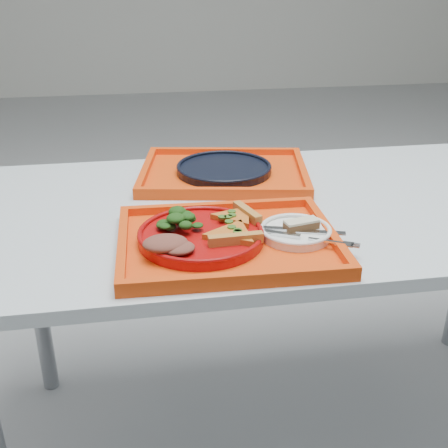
{
  "coord_description": "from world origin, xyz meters",
  "views": [
    {
      "loc": [
        -0.39,
        -1.24,
        1.29
      ],
      "look_at": [
        -0.21,
        -0.16,
        0.78
      ],
      "focal_mm": 45.0,
      "sensor_mm": 36.0,
      "label": 1
    }
  ],
  "objects_px": {
    "tray_far": "(224,174)",
    "tray_main": "(228,244)",
    "dinner_plate": "(201,237)",
    "dessert_bar": "(301,224)",
    "navy_plate": "(224,170)"
  },
  "relations": [
    {
      "from": "tray_far",
      "to": "tray_main",
      "type": "bearing_deg",
      "value": -88.3
    },
    {
      "from": "tray_main",
      "to": "dinner_plate",
      "type": "height_order",
      "value": "dinner_plate"
    },
    {
      "from": "dinner_plate",
      "to": "dessert_bar",
      "type": "relative_size",
      "value": 3.34
    },
    {
      "from": "tray_far",
      "to": "dessert_bar",
      "type": "relative_size",
      "value": 5.78
    },
    {
      "from": "tray_main",
      "to": "dessert_bar",
      "type": "bearing_deg",
      "value": 3.74
    },
    {
      "from": "navy_plate",
      "to": "dessert_bar",
      "type": "relative_size",
      "value": 3.34
    },
    {
      "from": "tray_main",
      "to": "navy_plate",
      "type": "height_order",
      "value": "navy_plate"
    },
    {
      "from": "tray_far",
      "to": "dinner_plate",
      "type": "distance_m",
      "value": 0.43
    },
    {
      "from": "tray_main",
      "to": "dinner_plate",
      "type": "relative_size",
      "value": 1.73
    },
    {
      "from": "navy_plate",
      "to": "tray_far",
      "type": "bearing_deg",
      "value": 0.0
    },
    {
      "from": "tray_far",
      "to": "navy_plate",
      "type": "distance_m",
      "value": 0.01
    },
    {
      "from": "dinner_plate",
      "to": "navy_plate",
      "type": "distance_m",
      "value": 0.43
    },
    {
      "from": "dessert_bar",
      "to": "tray_main",
      "type": "bearing_deg",
      "value": 169.52
    },
    {
      "from": "tray_main",
      "to": "dessert_bar",
      "type": "xyz_separation_m",
      "value": [
        0.16,
        0.01,
        0.03
      ]
    },
    {
      "from": "tray_far",
      "to": "dessert_bar",
      "type": "xyz_separation_m",
      "value": [
        0.1,
        -0.41,
        0.03
      ]
    }
  ]
}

